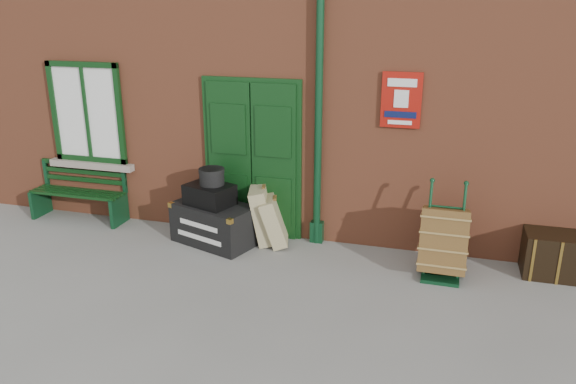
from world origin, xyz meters
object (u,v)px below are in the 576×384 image
(porter_trolley, at_px, (443,242))
(dark_trunk, at_px, (556,255))
(bench, at_px, (80,190))
(houdini_trunk, at_px, (214,224))

(porter_trolley, bearing_deg, dark_trunk, 15.92)
(bench, xyz_separation_m, porter_trolley, (5.45, -0.44, -0.01))
(houdini_trunk, xyz_separation_m, dark_trunk, (4.43, 0.24, -0.01))
(bench, relative_size, porter_trolley, 1.27)
(bench, bearing_deg, dark_trunk, -0.72)
(bench, height_order, houdini_trunk, bench)
(porter_trolley, distance_m, dark_trunk, 1.40)
(houdini_trunk, bearing_deg, porter_trolley, 16.41)
(bench, height_order, porter_trolley, porter_trolley)
(bench, distance_m, porter_trolley, 5.47)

